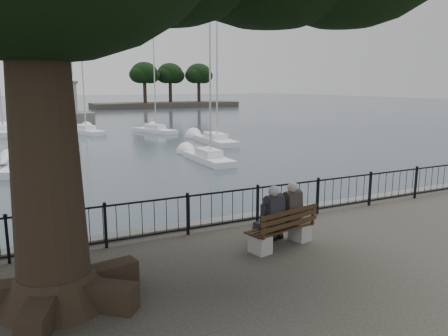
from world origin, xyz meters
TOP-DOWN VIEW (x-y plane):
  - harbor at (0.00, 3.00)m, footprint 260.00×260.00m
  - railing at (0.00, 2.50)m, footprint 22.06×0.06m
  - bench at (0.63, 0.77)m, footprint 1.86×0.90m
  - person_left at (0.28, 0.80)m, footprint 0.52×0.80m
  - person_right at (0.87, 0.92)m, footprint 0.52×0.80m
  - lion_monument at (2.00, 49.94)m, footprint 5.55×5.55m
  - sailboat_b at (-4.19, 18.98)m, footprint 2.86×5.14m
  - sailboat_c at (6.09, 16.89)m, footprint 1.42×5.01m
  - sailboat_d at (10.13, 24.48)m, footprint 1.86×5.89m
  - sailboat_f at (1.91, 36.60)m, footprint 3.15×5.66m
  - sailboat_g at (8.22, 34.42)m, footprint 3.34×5.37m
  - sailboat_h at (-5.22, 39.61)m, footprint 1.68×5.71m
  - far_shore at (25.54, 79.46)m, footprint 30.00×8.60m

SIDE VIEW (x-z plane):
  - sailboat_d at x=10.13m, z-range -5.57..4.14m
  - sailboat_f at x=1.91m, z-range -5.88..4.50m
  - sailboat_g at x=8.22m, z-range -5.93..4.56m
  - sailboat_c at x=6.09m, z-range -6.04..4.70m
  - sailboat_b at x=-4.19m, z-range -6.09..4.75m
  - sailboat_h at x=-5.22m, z-range -6.89..5.60m
  - harbor at x=0.00m, z-range -1.10..0.10m
  - bench at x=0.63m, z-range -0.14..0.80m
  - railing at x=0.00m, z-range 0.06..1.06m
  - person_left at x=0.28m, z-range -0.06..1.44m
  - person_right at x=0.87m, z-range -0.06..1.44m
  - lion_monument at x=2.00m, z-range -3.10..5.21m
  - far_shore at x=25.54m, z-range -1.59..7.59m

